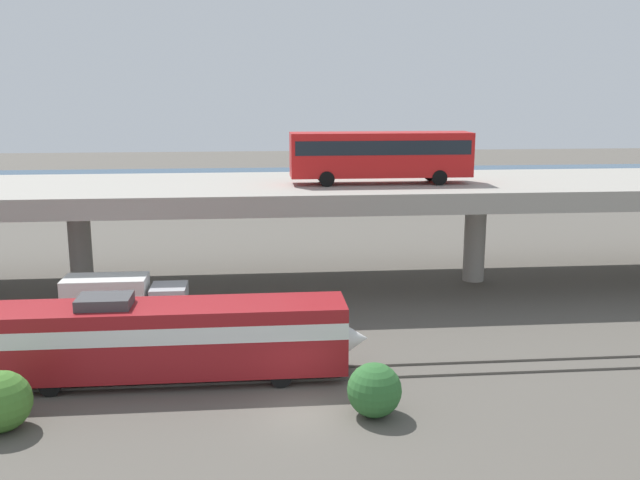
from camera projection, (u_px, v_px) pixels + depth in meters
name	position (u px, v px, depth m)	size (l,w,h in m)	color
ground_plane	(303.00, 413.00, 29.64)	(260.00, 260.00, 0.00)	#565149
rail_strip_near	(298.00, 380.00, 32.81)	(110.00, 0.12, 0.12)	#59544C
rail_strip_far	(296.00, 368.00, 34.23)	(110.00, 0.12, 0.12)	#59544C
train_locomotive	(187.00, 335.00, 32.60)	(17.52, 3.04, 4.18)	maroon
highway_overpass	(282.00, 194.00, 47.77)	(96.00, 12.52, 7.19)	#9E998E
transit_bus_on_overpass	(380.00, 153.00, 46.63)	(12.00, 2.68, 3.40)	red
service_truck_east	(122.00, 301.00, 39.85)	(6.80, 2.46, 3.04)	#B7B7BC
pier_parking_lot	(270.00, 200.00, 83.06)	(65.64, 13.55, 1.22)	#9E998E
parked_car_0	(112.00, 189.00, 82.08)	(4.32, 1.87, 1.50)	black
parked_car_1	(388.00, 186.00, 84.87)	(4.27, 1.98, 1.50)	silver
parked_car_2	(342.00, 190.00, 80.99)	(4.20, 1.88, 1.50)	#515459
parked_car_3	(264.00, 192.00, 79.64)	(4.66, 1.88, 1.50)	#515459
parked_car_4	(501.00, 187.00, 84.17)	(4.37, 1.97, 1.50)	black
parked_car_5	(477.00, 184.00, 86.28)	(4.40, 1.86, 1.50)	maroon
parked_car_6	(197.00, 187.00, 83.51)	(4.13, 1.88, 1.50)	silver
harbor_water	(267.00, 181.00, 105.58)	(140.00, 36.00, 0.01)	navy
shrub_left	(0.00, 401.00, 27.90)	(2.45, 2.45, 2.45)	#41762B
shrub_right	(374.00, 390.00, 29.15)	(2.29, 2.29, 2.29)	#2F672F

